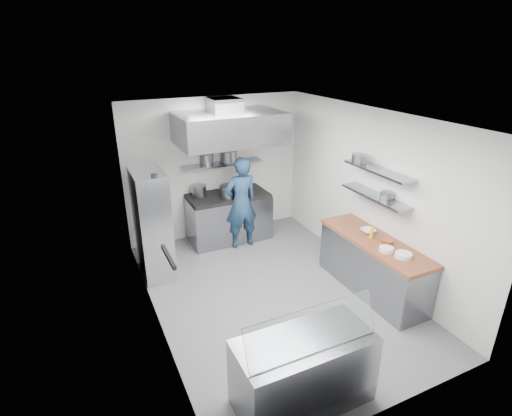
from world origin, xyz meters
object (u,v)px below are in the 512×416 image
gas_range (229,218)px  wire_rack (152,224)px  chef (241,203)px  display_case (303,371)px

gas_range → wire_rack: wire_rack is taller
chef → wire_rack: (-1.74, -0.28, 0.02)m
chef → display_case: (-0.87, -3.70, -0.48)m
wire_rack → display_case: (0.87, -3.42, -0.50)m
gas_range → wire_rack: bearing=-157.3°
gas_range → wire_rack: size_ratio=0.86×
display_case → gas_range: bearing=79.5°
wire_rack → display_case: wire_rack is taller
gas_range → display_case: bearing=-100.5°
gas_range → display_case: 4.17m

